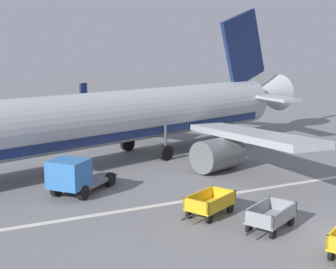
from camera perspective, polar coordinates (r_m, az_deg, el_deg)
apron_stripe at (r=27.46m, az=9.16°, el=-6.70°), size 120.00×0.36×0.01m
airplane at (r=34.55m, az=-4.55°, el=2.10°), size 36.94×29.99×11.34m
baggage_cart_third_in_row at (r=22.06m, az=12.09°, el=-9.47°), size 3.51×2.37×1.07m
baggage_cart_fourth_in_row at (r=23.34m, az=5.02°, el=-8.16°), size 3.52×2.35×1.07m
service_truck_beside_carts at (r=26.62m, az=-11.07°, el=-4.86°), size 4.56×4.29×2.10m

